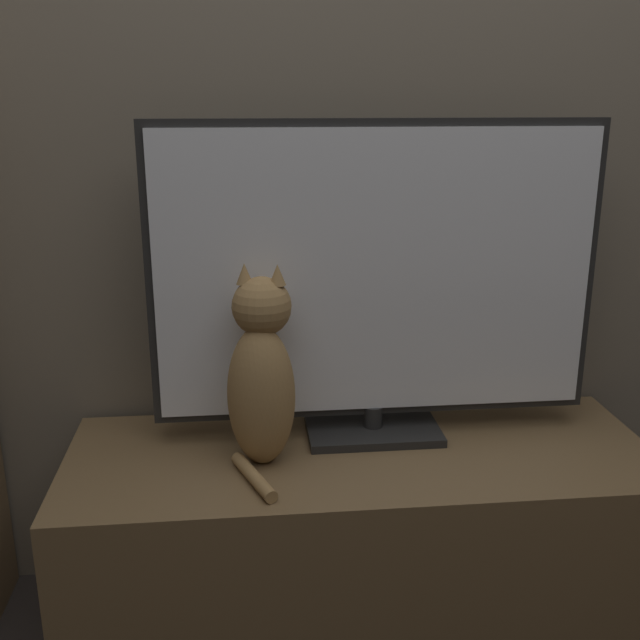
{
  "coord_description": "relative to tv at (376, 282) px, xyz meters",
  "views": [
    {
      "loc": [
        -0.26,
        -0.62,
        1.25
      ],
      "look_at": [
        -0.09,
        0.95,
        0.77
      ],
      "focal_mm": 42.0,
      "sensor_mm": 36.0,
      "label": 1
    }
  ],
  "objects": [
    {
      "name": "wall_back",
      "position": [
        -0.04,
        0.21,
        0.46
      ],
      "size": [
        4.8,
        0.05,
        2.6
      ],
      "color": "#756B5B",
      "rests_on": "ground_plane"
    },
    {
      "name": "tv",
      "position": [
        0.0,
        0.0,
        0.0
      ],
      "size": [
        1.03,
        0.19,
        0.74
      ],
      "color": "black",
      "rests_on": "tv_stand"
    },
    {
      "name": "cat",
      "position": [
        -0.27,
        -0.11,
        -0.17
      ],
      "size": [
        0.18,
        0.29,
        0.45
      ],
      "rotation": [
        0.0,
        0.0,
        -0.23
      ],
      "color": "#997547",
      "rests_on": "tv_stand"
    },
    {
      "name": "tv_stand",
      "position": [
        -0.04,
        -0.09,
        -0.61
      ],
      "size": [
        1.35,
        0.51,
        0.46
      ],
      "color": "brown",
      "rests_on": "ground_plane"
    }
  ]
}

